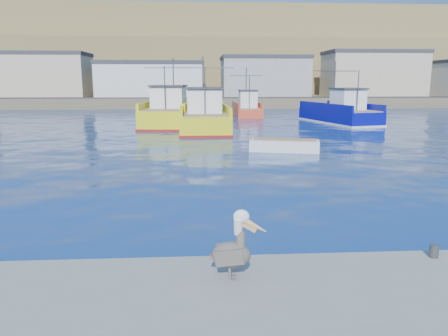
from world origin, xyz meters
name	(u,v)px	position (x,y,z in m)	size (l,w,h in m)	color
ground	(273,230)	(0.00, 0.00, 0.00)	(260.00, 260.00, 0.00)	navy
dock_bollards	(328,254)	(0.60, -3.40, 0.65)	(36.20, 0.20, 0.30)	#4C4C4C
far_shore	(204,63)	(0.00, 109.20, 8.98)	(200.00, 81.00, 24.00)	brown
trawler_yellow_a	(172,113)	(-4.72, 32.47, 1.15)	(6.08, 13.70, 6.77)	yellow
trawler_yellow_b	(204,118)	(-1.56, 27.40, 1.09)	(5.81, 12.30, 6.64)	yellow
trawler_blue	(340,113)	(12.91, 33.06, 1.02)	(6.34, 11.59, 6.48)	#070B84
boat_orange	(247,108)	(4.12, 42.39, 1.01)	(4.16, 7.95, 6.03)	#D94326
skiff_mid	(284,146)	(3.30, 14.74, 0.30)	(4.54, 2.51, 0.94)	silver
pelican	(233,249)	(-1.56, -4.15, 1.11)	(1.16, 0.58, 1.43)	#595451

